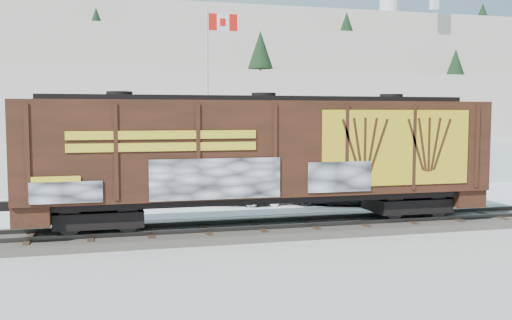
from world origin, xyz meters
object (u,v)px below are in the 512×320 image
object	(u,v)px
car_silver	(222,188)
hopper_railcar	(264,152)
car_white	(292,190)
car_dark	(334,190)
flagpole	(210,124)

from	to	relation	value
car_silver	hopper_railcar	bearing A→B (deg)	-159.87
car_white	car_dark	size ratio (longest dim) A/B	0.87
flagpole	car_white	distance (m)	8.29
car_silver	car_dark	xyz separation A→B (m)	(5.39, -1.35, -0.12)
car_dark	car_white	bearing A→B (deg)	87.13
flagpole	car_white	size ratio (longest dim) A/B	2.58
hopper_railcar	car_dark	distance (m)	7.92
flagpole	car_dark	distance (m)	9.80
car_white	car_dark	world-z (taller)	car_dark
car_silver	car_white	xyz separation A→B (m)	(3.48, -0.51, -0.13)
hopper_railcar	car_silver	distance (m)	7.26
hopper_railcar	car_white	distance (m)	7.54
car_silver	car_dark	size ratio (longest dim) A/B	0.99
flagpole	car_dark	size ratio (longest dim) A/B	2.24
car_silver	car_white	world-z (taller)	car_silver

